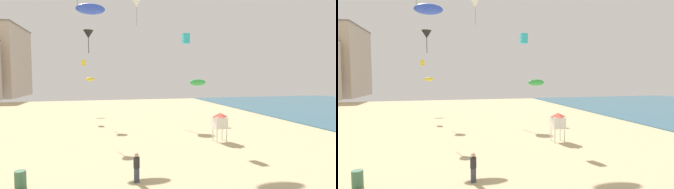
# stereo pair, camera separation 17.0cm
# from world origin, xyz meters

# --- Properties ---
(kite_flyer) EXTENTS (0.34, 0.34, 1.64)m
(kite_flyer) POSITION_xyz_m (0.48, 8.02, 0.92)
(kite_flyer) COLOR #383D4C
(kite_flyer) RESTS_ON ground
(lifeguard_stand) EXTENTS (1.10, 1.10, 2.55)m
(lifeguard_stand) POSITION_xyz_m (8.78, 15.45, 1.84)
(lifeguard_stand) COLOR white
(lifeguard_stand) RESTS_ON ground
(beach_trash_bin) EXTENTS (0.56, 0.56, 0.90)m
(beach_trash_bin) POSITION_xyz_m (-5.46, 8.74, 0.45)
(beach_trash_bin) COLOR #3D6B4C
(beach_trash_bin) RESTS_ON ground
(kite_blue_parafoil) EXTENTS (2.40, 0.67, 0.93)m
(kite_blue_parafoil) POSITION_xyz_m (-2.13, 17.66, 11.44)
(kite_blue_parafoil) COLOR blue
(kite_green_parafoil) EXTENTS (2.06, 0.57, 0.80)m
(kite_green_parafoil) POSITION_xyz_m (10.24, 25.09, 5.00)
(kite_green_parafoil) COLOR green
(kite_yellow_parafoil) EXTENTS (1.37, 0.38, 0.53)m
(kite_yellow_parafoil) POSITION_xyz_m (-3.03, 35.96, 5.32)
(kite_yellow_parafoil) COLOR yellow
(kite_yellow_box) EXTENTS (0.51, 0.51, 0.80)m
(kite_yellow_box) POSITION_xyz_m (-3.63, 31.65, 7.60)
(kite_yellow_box) COLOR yellow
(kite_black_delta) EXTENTS (0.97, 0.97, 2.20)m
(kite_black_delta) POSITION_xyz_m (-2.49, 21.09, 9.82)
(kite_black_delta) COLOR black
(kite_white_delta) EXTENTS (1.71, 1.71, 3.88)m
(kite_white_delta) POSITION_xyz_m (3.61, 32.06, 16.15)
(kite_white_delta) COLOR white
(kite_cyan_box) EXTENTS (0.57, 0.57, 0.89)m
(kite_cyan_box) POSITION_xyz_m (6.12, 17.03, 9.16)
(kite_cyan_box) COLOR #2DB7CC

